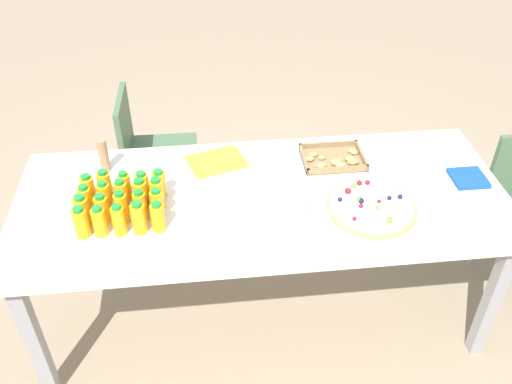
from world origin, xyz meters
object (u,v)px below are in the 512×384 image
object	(u,v)px
juice_bottle_17	(125,186)
juice_bottle_9	(157,204)
juice_bottle_5	(82,211)
juice_bottle_15	(88,189)
plate_stack	(285,206)
juice_bottle_14	(157,194)
juice_bottle_19	(159,184)
juice_bottle_18	(142,186)
party_table	(262,207)
napkin_stack	(468,178)
juice_bottle_11	(104,197)
fruit_pizza	(371,207)
paper_folder	(217,161)
juice_bottle_12	(122,196)
juice_bottle_1	(99,222)
snack_tray	(334,159)
chair_far_left	(149,149)
juice_bottle_7	(121,208)
juice_bottle_0	(81,223)
juice_bottle_3	(139,218)
juice_bottle_10	(86,200)
juice_bottle_4	(158,217)
juice_bottle_13	(141,195)
juice_bottle_16	(105,186)
cardboard_tube	(104,155)
juice_bottle_8	(140,206)
juice_bottle_6	(102,209)

from	to	relation	value
juice_bottle_17	juice_bottle_9	bearing A→B (deg)	-45.46
juice_bottle_5	juice_bottle_15	bearing A→B (deg)	89.20
plate_stack	juice_bottle_5	bearing A→B (deg)	-179.83
juice_bottle_14	juice_bottle_19	xyz separation A→B (m)	(0.01, 0.08, -0.01)
juice_bottle_18	plate_stack	bearing A→B (deg)	-13.95
party_table	juice_bottle_18	xyz separation A→B (m)	(-0.51, 0.04, 0.13)
juice_bottle_14	napkin_stack	bearing A→B (deg)	1.65
juice_bottle_11	fruit_pizza	xyz separation A→B (m)	(1.11, -0.12, -0.05)
juice_bottle_17	paper_folder	bearing A→B (deg)	29.52
juice_bottle_15	juice_bottle_18	xyz separation A→B (m)	(0.23, -0.00, -0.00)
juice_bottle_9	juice_bottle_12	bearing A→B (deg)	155.05
juice_bottle_1	snack_tray	size ratio (longest dim) A/B	0.47
juice_bottle_18	juice_bottle_9	bearing A→B (deg)	-64.23
chair_far_left	juice_bottle_7	distance (m)	0.97
paper_folder	plate_stack	bearing A→B (deg)	-55.01
juice_bottle_1	juice_bottle_19	xyz separation A→B (m)	(0.23, 0.22, -0.00)
party_table	juice_bottle_0	xyz separation A→B (m)	(-0.74, -0.17, 0.13)
juice_bottle_0	snack_tray	world-z (taller)	juice_bottle_0
juice_bottle_3	juice_bottle_11	world-z (taller)	juice_bottle_3
party_table	juice_bottle_10	world-z (taller)	juice_bottle_10
fruit_pizza	snack_tray	size ratio (longest dim) A/B	1.32
chair_far_left	juice_bottle_9	world-z (taller)	juice_bottle_9
juice_bottle_4	chair_far_left	bearing A→B (deg)	96.62
juice_bottle_1	juice_bottle_13	distance (m)	0.21
juice_bottle_1	paper_folder	xyz separation A→B (m)	(0.48, 0.45, -0.06)
juice_bottle_15	juice_bottle_0	bearing A→B (deg)	-89.55
juice_bottle_16	cardboard_tube	size ratio (longest dim) A/B	0.92
juice_bottle_7	juice_bottle_10	xyz separation A→B (m)	(-0.15, 0.08, -0.01)
juice_bottle_1	snack_tray	distance (m)	1.11
juice_bottle_0	juice_bottle_10	size ratio (longest dim) A/B	1.04
juice_bottle_5	juice_bottle_13	xyz separation A→B (m)	(0.23, 0.08, 0.00)
juice_bottle_13	juice_bottle_16	world-z (taller)	same
chair_far_left	juice_bottle_8	distance (m)	0.96
juice_bottle_11	juice_bottle_17	xyz separation A→B (m)	(0.08, 0.07, -0.00)
juice_bottle_17	juice_bottle_13	bearing A→B (deg)	-45.58
juice_bottle_10	paper_folder	distance (m)	0.64
juice_bottle_7	juice_bottle_14	bearing A→B (deg)	27.64
juice_bottle_11	juice_bottle_10	bearing A→B (deg)	-176.29
juice_bottle_4	juice_bottle_15	world-z (taller)	juice_bottle_4
chair_far_left	juice_bottle_14	size ratio (longest dim) A/B	5.57
juice_bottle_1	juice_bottle_6	xyz separation A→B (m)	(0.00, 0.08, -0.00)
juice_bottle_8	plate_stack	distance (m)	0.60
juice_bottle_19	napkin_stack	size ratio (longest dim) A/B	0.89
juice_bottle_19	snack_tray	xyz separation A→B (m)	(0.81, 0.17, -0.05)
juice_bottle_18	fruit_pizza	size ratio (longest dim) A/B	0.35
chair_far_left	juice_bottle_4	xyz separation A→B (m)	(0.11, -0.98, 0.31)
cardboard_tube	juice_bottle_14	bearing A→B (deg)	-50.26
juice_bottle_10	juice_bottle_15	world-z (taller)	juice_bottle_10
fruit_pizza	cardboard_tube	xyz separation A→B (m)	(-1.14, 0.41, 0.07)
juice_bottle_11	juice_bottle_19	world-z (taller)	juice_bottle_11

